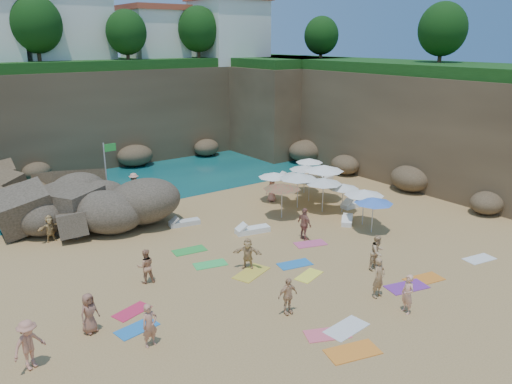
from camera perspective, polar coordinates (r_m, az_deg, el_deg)
ground at (r=26.25m, az=0.35°, el=-6.50°), size 120.00×120.00×0.00m
seawater at (r=52.41m, az=-19.65°, el=4.55°), size 120.00×120.00×0.00m
cliff_back at (r=47.67m, az=-16.01°, el=8.61°), size 44.00×8.00×8.00m
cliff_right at (r=43.58m, az=14.44°, el=7.99°), size 8.00×30.00×8.00m
cliff_corner at (r=50.69m, az=2.36°, el=9.72°), size 10.00×12.00×8.00m
clifftop_buildings at (r=48.31m, az=-15.98°, el=17.36°), size 28.48×9.48×7.00m
clifftop_trees at (r=43.28m, az=-10.52°, el=17.83°), size 35.60×23.82×4.40m
rock_outcrop at (r=31.45m, az=-19.44°, el=-3.43°), size 8.03×6.42×2.96m
flag_pole at (r=33.15m, az=-16.61°, el=2.81°), size 0.83×0.09×4.28m
parasol_0 at (r=33.51m, az=6.12°, el=1.79°), size 1.97×1.97×1.87m
parasol_1 at (r=35.23m, az=5.58°, el=2.82°), size 2.15×2.15×2.03m
parasol_2 at (r=33.16m, az=2.10°, el=1.98°), size 2.15×2.15×2.03m
parasol_3 at (r=31.93m, az=4.82°, el=1.87°), size 2.48×2.48×2.34m
parasol_4 at (r=39.73m, az=15.48°, el=3.71°), size 1.99×1.99×1.88m
parasol_5 at (r=33.56m, az=7.79°, el=2.74°), size 2.62×2.62×2.48m
parasol_6 at (r=30.08m, az=2.99°, el=0.67°), size 2.32×2.32×2.19m
parasol_7 at (r=37.71m, az=6.11°, el=3.61°), size 2.04×2.04×1.93m
parasol_8 at (r=31.34m, az=7.71°, el=1.29°), size 2.36×2.36×2.23m
parasol_9 at (r=31.56m, az=9.93°, el=0.68°), size 1.98×1.98×1.88m
parasol_10 at (r=28.56m, az=13.29°, el=-0.93°), size 2.18×2.18×2.06m
parasol_11 at (r=29.54m, az=12.27°, el=-0.05°), size 2.30×2.30×2.18m
lounger_0 at (r=29.71m, az=-8.17°, el=-3.51°), size 1.89×0.94×0.28m
lounger_1 at (r=39.65m, az=3.61°, el=1.89°), size 1.57×0.56×0.24m
lounger_2 at (r=39.06m, az=7.83°, el=1.54°), size 1.74×0.82×0.26m
lounger_3 at (r=28.29m, az=-0.39°, el=-4.37°), size 2.05×1.05×0.30m
lounger_4 at (r=33.21m, az=11.18°, el=-1.41°), size 1.92×0.70×0.30m
lounger_5 at (r=30.35m, az=10.39°, el=-3.17°), size 1.73×1.60×0.28m
towel_0 at (r=20.09m, az=-13.44°, el=-14.93°), size 1.70×1.05×0.03m
towel_1 at (r=19.44m, az=8.15°, el=-15.79°), size 1.85×1.42×0.03m
towel_2 at (r=18.66m, az=10.99°, el=-17.48°), size 2.08×1.41×0.03m
towel_3 at (r=24.60m, az=-5.25°, el=-8.23°), size 1.74×1.16×0.03m
towel_4 at (r=23.67m, az=-0.53°, el=-9.22°), size 2.11×1.56×0.03m
towel_5 at (r=19.88m, az=10.29°, el=-15.08°), size 1.88×1.09×0.03m
towel_6 at (r=23.40m, az=16.83°, el=-10.34°), size 2.03×1.35×0.03m
towel_7 at (r=21.23m, az=-13.99°, el=-13.10°), size 1.67×1.17×0.03m
towel_8 at (r=24.59m, az=4.44°, el=-8.22°), size 1.78×1.15×0.03m
towel_9 at (r=26.98m, az=6.24°, el=-5.90°), size 1.86×1.32×0.03m
towel_10 at (r=24.33m, az=18.65°, el=-9.43°), size 1.93×1.22×0.03m
towel_11 at (r=26.23m, az=-7.61°, el=-6.64°), size 1.80×1.08×0.03m
towel_12 at (r=23.55m, az=6.06°, el=-9.47°), size 1.63×1.15×0.03m
towel_13 at (r=27.43m, az=24.16°, el=-6.99°), size 1.72×1.07×0.03m
person_stand_0 at (r=18.63m, az=-12.06°, el=-14.68°), size 0.64×0.46×1.64m
person_stand_1 at (r=23.03m, az=-12.50°, el=-8.27°), size 0.90×0.78×1.60m
person_stand_2 at (r=34.96m, az=-13.74°, el=0.67°), size 1.27×0.99×1.82m
person_stand_3 at (r=27.20m, az=5.56°, el=-3.66°), size 0.49×1.08×1.81m
person_stand_4 at (r=33.49m, az=1.82°, el=0.23°), size 0.88×0.77×1.59m
person_stand_5 at (r=29.11m, az=-22.48°, el=-3.86°), size 1.40×0.50×1.48m
person_stand_6 at (r=21.06m, az=16.94°, el=-11.10°), size 0.52×0.67×1.65m
person_lie_0 at (r=19.02m, az=-24.27°, el=-17.32°), size 1.70×2.05×0.47m
person_lie_1 at (r=20.45m, az=3.61°, el=-13.26°), size 0.99×1.59×0.37m
person_lie_2 at (r=20.24m, az=-18.37°, el=-14.48°), size 1.24×1.73×0.42m
person_lie_3 at (r=24.07m, az=-0.95°, el=-8.26°), size 2.02×2.02×0.40m
person_lie_4 at (r=22.20m, az=13.73°, el=-11.08°), size 0.79×1.80×0.42m
person_lie_5 at (r=24.61m, az=13.61°, el=-7.88°), size 0.98×1.76×0.64m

